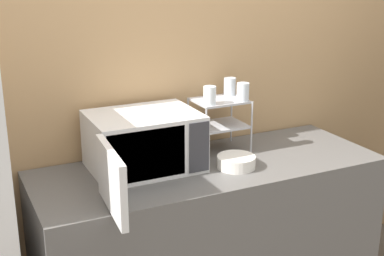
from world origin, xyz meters
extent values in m
cube|color=tan|center=(0.00, 0.72, 1.30)|extent=(8.00, 0.06, 2.60)
cube|color=#595654|center=(0.00, 0.34, 0.45)|extent=(1.84, 0.68, 0.90)
cube|color=silver|center=(-0.32, 0.45, 1.04)|extent=(0.54, 0.41, 0.29)
cube|color=#B7B2A8|center=(-0.38, 0.25, 1.04)|extent=(0.39, 0.01, 0.25)
cube|color=#333338|center=(-0.11, 0.24, 1.04)|extent=(0.11, 0.01, 0.26)
cube|color=silver|center=(-0.62, 0.03, 1.04)|extent=(0.06, 0.42, 0.28)
cylinder|color=#B2B2B7|center=(0.01, 0.40, 1.04)|extent=(0.01, 0.01, 0.29)
cylinder|color=#B2B2B7|center=(0.29, 0.40, 1.04)|extent=(0.01, 0.01, 0.29)
cylinder|color=#B2B2B7|center=(0.01, 0.62, 1.04)|extent=(0.01, 0.01, 0.29)
cylinder|color=#B2B2B7|center=(0.29, 0.62, 1.04)|extent=(0.01, 0.01, 0.29)
cube|color=#B2B2B7|center=(0.15, 0.51, 1.04)|extent=(0.28, 0.22, 0.01)
cube|color=#B2B2B7|center=(0.15, 0.51, 1.18)|extent=(0.28, 0.22, 0.01)
cylinder|color=silver|center=(0.05, 0.45, 1.24)|extent=(0.07, 0.07, 0.10)
cylinder|color=silver|center=(0.25, 0.58, 1.24)|extent=(0.07, 0.07, 0.10)
cylinder|color=silver|center=(0.25, 0.44, 1.24)|extent=(0.07, 0.07, 0.10)
cylinder|color=silver|center=(0.10, 0.25, 0.90)|extent=(0.11, 0.11, 0.01)
cylinder|color=silver|center=(0.10, 0.25, 0.93)|extent=(0.20, 0.20, 0.06)
camera|label=1|loc=(-1.22, -1.97, 1.93)|focal=50.00mm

